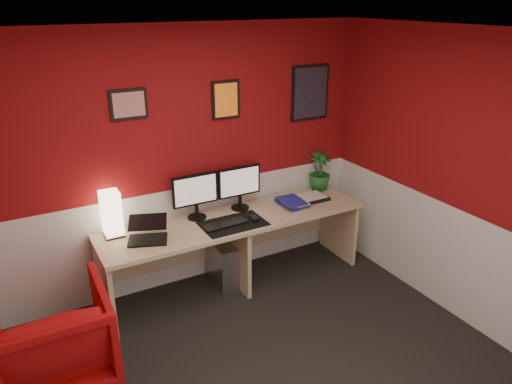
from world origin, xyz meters
name	(u,v)px	position (x,y,z in m)	size (l,w,h in m)	color
ceiling	(267,37)	(0.00, 0.00, 2.50)	(4.00, 3.50, 0.01)	white
wall_back	(171,165)	(0.00, 1.75, 1.25)	(4.00, 0.01, 2.50)	maroon
wall_right	(476,187)	(2.00, 0.00, 1.25)	(0.01, 3.50, 2.50)	maroon
wainscot_back	(176,237)	(0.00, 1.75, 0.50)	(4.00, 0.01, 1.00)	silver
wainscot_right	(461,266)	(2.00, 0.00, 0.50)	(0.01, 3.50, 1.00)	silver
desk	(236,252)	(0.48, 1.41, 0.36)	(2.60, 0.65, 0.73)	tan
shoji_lamp	(112,215)	(-0.62, 1.60, 0.93)	(0.16, 0.16, 0.40)	#FFE5B2
laptop	(147,230)	(-0.39, 1.36, 0.84)	(0.33, 0.23, 0.22)	black
monitor_left	(196,190)	(0.17, 1.59, 1.02)	(0.45, 0.06, 0.58)	black
monitor_right	(240,181)	(0.63, 1.59, 1.02)	(0.45, 0.06, 0.58)	black
desk_mat	(233,224)	(0.41, 1.30, 0.73)	(0.60, 0.38, 0.01)	black
keyboard	(225,224)	(0.33, 1.31, 0.74)	(0.42, 0.14, 0.02)	black
mouse	(254,218)	(0.62, 1.28, 0.75)	(0.06, 0.10, 0.03)	black
book_bottom	(283,205)	(1.03, 1.41, 0.74)	(0.24, 0.32, 0.03)	#22249D
book_middle	(287,203)	(1.07, 1.40, 0.77)	(0.19, 0.27, 0.02)	silver
book_top	(282,203)	(0.99, 1.38, 0.79)	(0.22, 0.29, 0.03)	#22249D
zen_tray	(310,198)	(1.37, 1.44, 0.74)	(0.35, 0.25, 0.03)	black
potted_plant	(320,171)	(1.63, 1.63, 0.94)	(0.24, 0.24, 0.42)	#19591E
pc_tower	(223,262)	(0.38, 1.50, 0.23)	(0.20, 0.45, 0.45)	#99999E
armchair	(54,339)	(-1.27, 0.88, 0.37)	(0.80, 0.82, 0.75)	red
art_left	(129,104)	(-0.34, 1.74, 1.85)	(0.32, 0.02, 0.26)	red
art_center	(226,100)	(0.57, 1.74, 1.80)	(0.28, 0.02, 0.36)	orange
art_right	(310,93)	(1.53, 1.74, 1.78)	(0.44, 0.02, 0.56)	black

